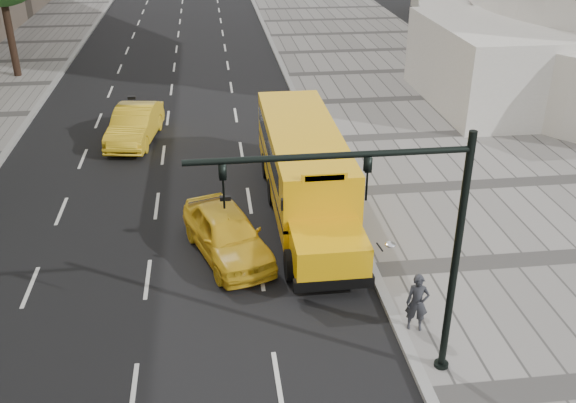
{
  "coord_description": "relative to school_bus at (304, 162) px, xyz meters",
  "views": [
    {
      "loc": [
        1.24,
        -21.99,
        11.07
      ],
      "look_at": [
        3.5,
        -4.0,
        1.9
      ],
      "focal_mm": 40.0,
      "sensor_mm": 36.0,
      "label": 1
    }
  ],
  "objects": [
    {
      "name": "pedestrian",
      "position": [
        1.9,
        -7.88,
        -0.78
      ],
      "size": [
        0.69,
        0.55,
        1.67
      ],
      "primitive_type": "imported",
      "rotation": [
        0.0,
        0.0,
        -0.28
      ],
      "color": "#292A30",
      "rests_on": "sidewalk_museum"
    },
    {
      "name": "taxi_far",
      "position": [
        -6.83,
        7.54,
        -0.94
      ],
      "size": [
        2.47,
        5.18,
        1.64
      ],
      "primitive_type": "imported",
      "rotation": [
        0.0,
        0.0,
        -0.15
      ],
      "color": "yellow",
      "rests_on": "ground"
    },
    {
      "name": "ground",
      "position": [
        -4.5,
        0.66,
        -1.76
      ],
      "size": [
        140.0,
        140.0,
        0.0
      ],
      "primitive_type": "plane",
      "color": "black",
      "rests_on": "ground"
    },
    {
      "name": "sidewalk_museum",
      "position": [
        7.5,
        0.66,
        -1.69
      ],
      "size": [
        12.0,
        140.0,
        0.15
      ],
      "primitive_type": "cube",
      "color": "gray",
      "rests_on": "ground"
    },
    {
      "name": "taxi_near",
      "position": [
        -2.97,
        -3.22,
        -0.96
      ],
      "size": [
        3.26,
        5.08,
        1.61
      ],
      "primitive_type": "imported",
      "rotation": [
        0.0,
        0.0,
        0.31
      ],
      "color": "yellow",
      "rests_on": "ground"
    },
    {
      "name": "traffic_signal",
      "position": [
        0.69,
        -9.44,
        2.33
      ],
      "size": [
        6.18,
        0.36,
        6.4
      ],
      "color": "black",
      "rests_on": "ground"
    },
    {
      "name": "school_bus",
      "position": [
        0.0,
        0.0,
        0.0
      ],
      "size": [
        2.96,
        11.56,
        3.19
      ],
      "color": "#F6B00B",
      "rests_on": "ground"
    },
    {
      "name": "curb_museum",
      "position": [
        1.5,
        0.66,
        -1.69
      ],
      "size": [
        0.3,
        140.0,
        0.15
      ],
      "primitive_type": "cube",
      "color": "gray",
      "rests_on": "ground"
    }
  ]
}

